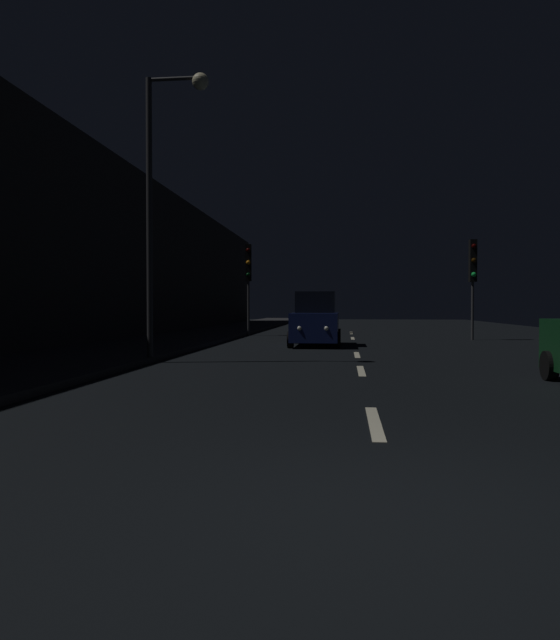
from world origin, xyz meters
name	(u,v)px	position (x,y,z in m)	size (l,w,h in m)	color
ground	(352,337)	(0.00, 24.50, -0.01)	(27.72, 84.00, 0.02)	black
sidewalk_left	(201,335)	(-7.66, 24.50, 0.07)	(4.40, 84.00, 0.15)	#28282B
building_facade_left	(126,253)	(-10.26, 21.00, 3.94)	(0.80, 63.00, 7.88)	#2D2B28
lane_centerline	(355,346)	(0.00, 17.77, 0.01)	(0.16, 28.49, 0.01)	beige
traffic_light_far_right	(473,268)	(5.36, 22.51, 3.26)	(0.32, 0.46, 4.53)	#38383A
traffic_light_far_left	(248,270)	(-5.36, 25.35, 3.43)	(0.34, 0.47, 4.74)	#38383A
streetlamp_overhead	(165,174)	(-5.12, 10.56, 5.01)	(1.70, 0.44, 7.63)	#2D2D30
car_approaching_headlights	(316,321)	(-1.49, 17.86, 0.94)	(1.89, 4.10, 2.07)	#141E51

